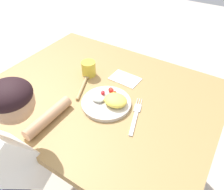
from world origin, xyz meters
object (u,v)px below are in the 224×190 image
(plate, at_px, (109,102))
(spoon, at_px, (85,82))
(fork, at_px, (135,116))
(person, at_px, (19,186))
(drinking_cup, at_px, (89,69))

(plate, bearing_deg, spoon, 160.24)
(plate, distance_m, fork, 0.14)
(plate, relative_size, fork, 1.02)
(plate, height_order, person, person)
(fork, xyz_separation_m, person, (-0.30, -0.45, -0.20))
(fork, xyz_separation_m, spoon, (-0.33, 0.07, 0.00))
(drinking_cup, xyz_separation_m, person, (0.06, -0.59, -0.23))
(fork, height_order, drinking_cup, drinking_cup)
(plate, distance_m, spoon, 0.20)
(spoon, distance_m, person, 0.56)
(person, bearing_deg, spoon, 93.73)
(plate, relative_size, person, 0.22)
(fork, bearing_deg, person, 128.93)
(plate, xyz_separation_m, fork, (0.14, -0.00, -0.01))
(fork, distance_m, spoon, 0.34)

